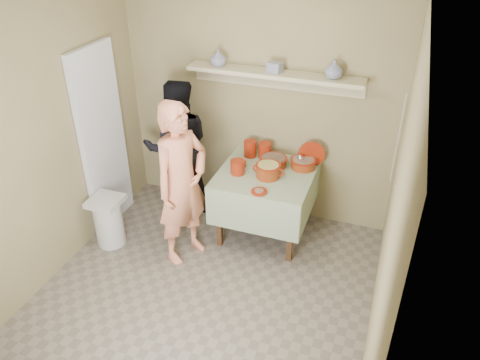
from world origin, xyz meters
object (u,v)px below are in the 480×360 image
at_px(person_cook, 182,184).
at_px(trash_bin, 109,221).
at_px(serving_table, 266,182).
at_px(cazuela_rice, 268,170).
at_px(person_helper, 178,148).

distance_m(person_cook, trash_bin, 1.02).
xyz_separation_m(serving_table, cazuela_rice, (0.04, -0.08, 0.20)).
bearing_deg(person_cook, serving_table, -24.09).
height_order(cazuela_rice, trash_bin, cazuela_rice).
relative_size(person_cook, serving_table, 1.73).
height_order(serving_table, trash_bin, serving_table).
distance_m(person_helper, cazuela_rice, 1.15).
xyz_separation_m(serving_table, trash_bin, (-1.50, -0.73, -0.36)).
bearing_deg(trash_bin, serving_table, 26.09).
xyz_separation_m(person_cook, cazuela_rice, (0.70, 0.54, 0.00)).
relative_size(person_helper, trash_bin, 2.82).
bearing_deg(cazuela_rice, person_cook, -142.06).
height_order(person_cook, serving_table, person_cook).
relative_size(person_cook, trash_bin, 3.01).
bearing_deg(person_cook, cazuela_rice, -29.64).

